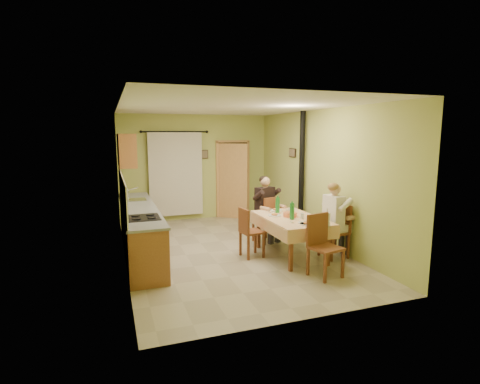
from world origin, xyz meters
name	(u,v)px	position (x,y,z in m)	size (l,w,h in m)	color
floor	(230,250)	(0.00, 0.00, 0.00)	(4.00, 6.00, 0.01)	tan
room_shell	(229,159)	(0.00, 0.00, 1.82)	(4.04, 6.04, 2.82)	#B8C263
kitchen_run	(139,229)	(-1.71, 0.40, 0.48)	(0.64, 3.64, 1.56)	brown
upper_cabinets	(126,150)	(-1.82, 1.70, 1.95)	(0.35, 1.40, 0.70)	brown
curtain	(176,174)	(-0.55, 2.90, 1.26)	(1.70, 0.07, 2.22)	black
doorway	(233,179)	(1.01, 2.85, 1.05)	(0.96, 0.54, 2.15)	black
dining_table	(291,237)	(0.97, -0.74, 0.38)	(1.02, 1.68, 0.76)	#DFAB79
tableware	(295,215)	(0.99, -0.84, 0.83)	(0.78, 1.60, 0.33)	white
chair_far	(266,228)	(0.91, 0.31, 0.29)	(0.54, 0.54, 0.99)	brown
chair_near	(325,259)	(1.03, -1.82, 0.29)	(0.54, 0.54, 1.01)	brown
chair_right	(334,242)	(1.73, -1.04, 0.29)	(0.48, 0.48, 1.00)	brown
chair_left	(251,242)	(0.26, -0.51, 0.29)	(0.43, 0.43, 0.94)	brown
man_far	(266,201)	(0.91, 0.33, 0.88)	(0.65, 0.58, 1.39)	black
man_right	(335,211)	(1.72, -1.05, 0.88)	(0.49, 0.60, 1.39)	silver
stove_flue	(301,190)	(1.90, 0.60, 1.02)	(0.24, 0.24, 2.80)	black
picture_back	(205,154)	(0.25, 2.97, 1.75)	(0.19, 0.03, 0.23)	black
picture_right	(292,153)	(1.97, 1.20, 1.85)	(0.03, 0.31, 0.21)	brown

